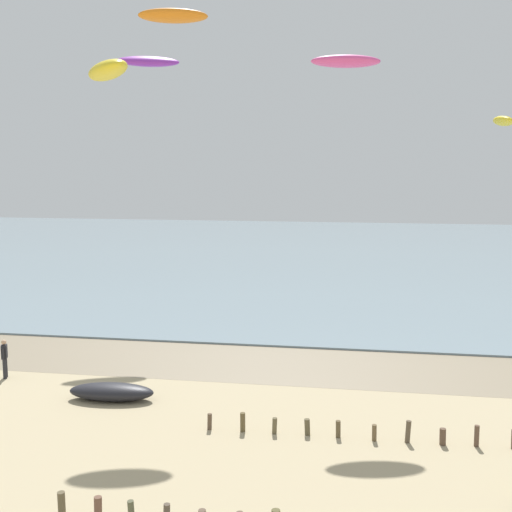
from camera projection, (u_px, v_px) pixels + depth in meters
The scene contains 10 objects.
wet_sand_strip at pixel (234, 362), 30.50m from camera, with size 120.00×5.71×0.01m, color #84755B.
sea at pixel (305, 253), 67.47m from camera, with size 160.00×70.00×0.10m, color gray.
groyne_far at pixel (496, 439), 21.30m from camera, with size 18.28×0.31×0.77m.
person_by_waterline at pixel (5, 357), 28.18m from camera, with size 0.33×0.54×1.71m.
grounded_kite at pixel (112, 392), 25.62m from camera, with size 3.38×1.22×0.68m, color black.
kite_aloft_1 at pixel (503, 121), 33.85m from camera, with size 2.69×0.86×0.43m, color yellow.
kite_aloft_2 at pixel (173, 16), 29.22m from camera, with size 3.13×1.00×0.50m, color orange.
kite_aloft_3 at pixel (107, 71), 21.28m from camera, with size 3.50×1.12×0.56m, color yellow.
kite_aloft_7 at pixel (148, 61), 37.30m from camera, with size 3.57×1.14×0.57m, color purple.
kite_aloft_8 at pixel (346, 61), 28.44m from camera, with size 3.08×0.98×0.49m, color #E54C99.
Camera 1 is at (5.77, -5.97, 9.27)m, focal length 45.74 mm.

